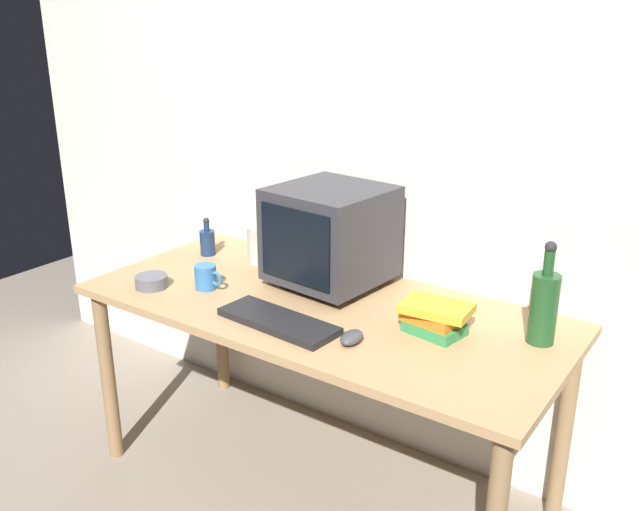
% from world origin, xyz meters
% --- Properties ---
extents(ground_plane, '(6.00, 6.00, 0.00)m').
position_xyz_m(ground_plane, '(0.00, 0.00, 0.00)').
color(ground_plane, gray).
extents(back_wall, '(4.00, 0.08, 2.50)m').
position_xyz_m(back_wall, '(0.00, 0.45, 1.25)').
color(back_wall, silver).
rests_on(back_wall, ground).
extents(desk, '(1.71, 0.77, 0.76)m').
position_xyz_m(desk, '(0.00, 0.00, 0.67)').
color(desk, tan).
rests_on(desk, ground).
extents(crt_monitor, '(0.42, 0.42, 0.37)m').
position_xyz_m(crt_monitor, '(-0.07, 0.17, 0.95)').
color(crt_monitor, '#333338').
rests_on(crt_monitor, desk).
extents(keyboard, '(0.43, 0.18, 0.02)m').
position_xyz_m(keyboard, '(-0.02, -0.21, 0.77)').
color(keyboard, black).
rests_on(keyboard, desk).
extents(computer_mouse, '(0.07, 0.10, 0.04)m').
position_xyz_m(computer_mouse, '(0.25, -0.19, 0.77)').
color(computer_mouse, '#3F3F47').
rests_on(computer_mouse, desk).
extents(bottle_tall, '(0.09, 0.09, 0.33)m').
position_xyz_m(bottle_tall, '(0.72, 0.15, 0.88)').
color(bottle_tall, '#1E4C23').
rests_on(bottle_tall, desk).
extents(bottle_short, '(0.06, 0.06, 0.16)m').
position_xyz_m(bottle_short, '(-0.68, 0.15, 0.82)').
color(bottle_short, navy).
rests_on(bottle_short, desk).
extents(book_stack, '(0.22, 0.17, 0.10)m').
position_xyz_m(book_stack, '(0.42, 0.03, 0.81)').
color(book_stack, '#33894C').
rests_on(book_stack, desk).
extents(mug, '(0.12, 0.08, 0.09)m').
position_xyz_m(mug, '(-0.42, -0.12, 0.80)').
color(mug, '#3370B2').
rests_on(mug, desk).
extents(cd_spindle, '(0.12, 0.12, 0.04)m').
position_xyz_m(cd_spindle, '(-0.60, -0.23, 0.78)').
color(cd_spindle, '#595B66').
rests_on(cd_spindle, desk).
extents(metal_canister, '(0.09, 0.09, 0.15)m').
position_xyz_m(metal_canister, '(-0.45, 0.21, 0.83)').
color(metal_canister, '#B7B2A8').
rests_on(metal_canister, desk).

